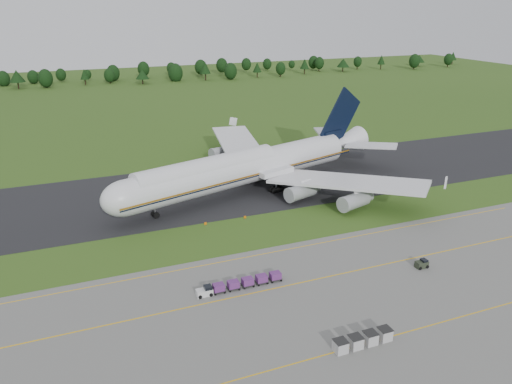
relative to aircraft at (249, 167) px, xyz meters
name	(u,v)px	position (x,y,z in m)	size (l,w,h in m)	color
ground	(250,232)	(-8.61, -22.88, -6.55)	(600.00, 600.00, 0.00)	#305018
apron	(332,323)	(-8.61, -56.88, -6.52)	(300.00, 52.00, 0.06)	#64635F
taxiway	(210,189)	(-8.61, 5.12, -6.51)	(300.00, 40.00, 0.08)	black
apron_markings	(310,299)	(-8.61, -49.86, -6.48)	(300.00, 30.20, 0.01)	#E6AB0D
tree_line	(92,75)	(-21.11, 195.97, -0.55)	(524.90, 22.27, 11.46)	black
aircraft	(249,167)	(0.00, 0.00, 0.00)	(81.21, 76.02, 22.92)	silver
baggage_train	(239,284)	(-18.24, -42.55, -5.66)	(14.97, 1.59, 1.53)	silver
utility_cart	(422,264)	(14.74, -48.31, -5.89)	(2.21, 1.55, 1.22)	#262D1F
uld_row	(363,340)	(-7.36, -63.02, -5.59)	(9.00, 1.80, 1.78)	#ADADAD
edge_markers	(225,220)	(-11.55, -15.79, -6.27)	(9.61, 0.30, 0.60)	orange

